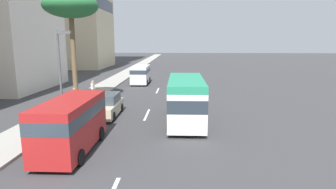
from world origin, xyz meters
TOP-DOWN VIEW (x-y plane):
  - ground_plane at (31.50, 0.00)m, footprint 198.00×198.00m
  - sidewalk_right at (31.50, 6.39)m, footprint 162.00×2.76m
  - lane_stripe_mid at (15.99, 0.00)m, footprint 3.20×0.16m
  - lane_stripe_far at (26.26, 0.00)m, footprint 3.20×0.16m
  - car_lead at (15.56, 2.89)m, footprint 4.22×1.86m
  - minibus_second at (14.18, -2.80)m, footprint 6.85×2.36m
  - van_third at (8.96, 2.82)m, footprint 5.37×2.06m
  - van_fourth at (31.06, 2.50)m, footprint 4.66×2.11m
  - pedestrian_near_lamp at (16.83, 5.61)m, footprint 0.39×0.35m
  - pedestrian_mid_block at (21.61, 5.67)m, footprint 0.37×0.30m
  - palm_tree at (19.03, 6.32)m, footprint 4.35×4.35m
  - street_lamp at (14.07, 5.29)m, footprint 0.24×0.97m

SIDE VIEW (x-z plane):
  - ground_plane at x=31.50m, z-range 0.00..0.00m
  - lane_stripe_mid at x=15.99m, z-range 0.00..0.01m
  - lane_stripe_far at x=26.26m, z-range 0.00..0.01m
  - sidewalk_right at x=31.50m, z-range 0.00..0.15m
  - car_lead at x=15.56m, z-range -0.04..1.54m
  - pedestrian_mid_block at x=21.61m, z-range 0.22..1.78m
  - pedestrian_near_lamp at x=16.83m, z-range 0.24..1.92m
  - van_fourth at x=31.06m, z-range 0.17..2.45m
  - van_third at x=8.96m, z-range 0.18..2.74m
  - minibus_second at x=14.18m, z-range 0.15..3.05m
  - street_lamp at x=14.07m, z-range 0.91..6.75m
  - palm_tree at x=19.03m, z-range 3.50..12.41m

